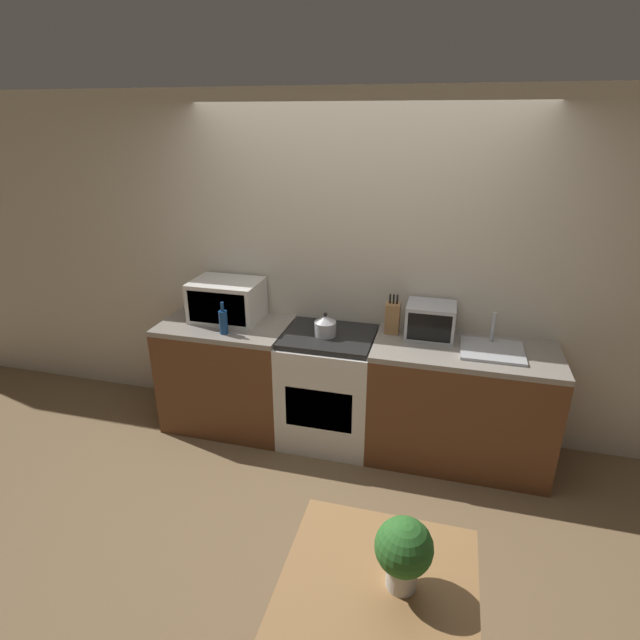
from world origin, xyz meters
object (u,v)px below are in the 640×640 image
Objects in this scene: stove_range at (328,387)px; bottle at (223,321)px; dining_table at (376,609)px; kettle at (325,326)px; toaster_oven at (430,321)px; microwave at (227,300)px.

stove_range is 3.63× the size of bottle.
kettle is at bearing 109.72° from dining_table.
microwave is at bearing -178.09° from toaster_oven.
toaster_oven is (1.48, 0.33, 0.03)m from bottle.
bottle reaches higher than stove_range.
bottle reaches higher than kettle.
toaster_oven is (1.58, 0.05, -0.03)m from microwave.
dining_table is at bearing -51.01° from bottle.
stove_range is 0.96m from bottle.
kettle is at bearing -7.96° from microwave.
microwave reaches higher than dining_table.
kettle is at bearing -134.03° from stove_range.
microwave is at bearing 172.04° from kettle.
bottle is at bearing 128.99° from dining_table.
toaster_oven is at bearing 88.46° from dining_table.
stove_range is 2.07m from dining_table.
stove_range reaches higher than dining_table.
microwave reaches higher than kettle.
toaster_oven is (0.75, 0.17, 0.05)m from kettle.
kettle is 0.84m from microwave.
dining_table is (-0.06, -2.09, -0.36)m from toaster_oven.
kettle is (-0.02, -0.02, 0.53)m from stove_range.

